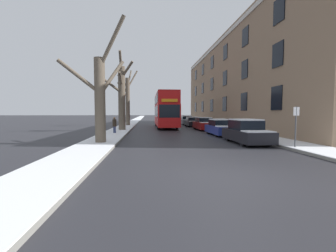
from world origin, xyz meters
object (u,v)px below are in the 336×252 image
parked_car_2 (204,124)px  pedestrian_left_sidewalk (114,125)px  double_decker_bus (165,109)px  street_sign_post (296,125)px  parked_car_4 (186,120)px  bare_tree_left_0 (100,95)px  parked_car_0 (246,132)px  bare_tree_left_1 (122,96)px  parked_car_3 (193,122)px  parked_car_1 (221,128)px  bare_tree_left_2 (127,98)px

parked_car_2 → pedestrian_left_sidewalk: bearing=-153.5°
double_decker_bus → street_sign_post: (5.36, -18.55, -1.17)m
parked_car_4 → street_sign_post: (1.37, -25.23, 0.65)m
parked_car_2 → pedestrian_left_sidewalk: (-9.24, -4.61, 0.19)m
bare_tree_left_0 → double_decker_bus: 16.41m
double_decker_bus → parked_car_2: 6.47m
parked_car_0 → parked_car_4: parked_car_0 is taller
bare_tree_left_1 → double_decker_bus: 7.65m
bare_tree_left_1 → street_sign_post: bearing=-51.2°
parked_car_3 → street_sign_post: street_sign_post is taller
parked_car_0 → parked_car_2: parked_car_0 is taller
double_decker_bus → parked_car_4: size_ratio=2.59×
bare_tree_left_0 → pedestrian_left_sidewalk: bare_tree_left_0 is taller
parked_car_1 → street_sign_post: size_ratio=1.87×
parked_car_1 → pedestrian_left_sidewalk: pedestrian_left_sidewalk is taller
bare_tree_left_0 → double_decker_bus: bearing=71.7°
bare_tree_left_0 → bare_tree_left_2: bare_tree_left_2 is taller
parked_car_2 → parked_car_3: bearing=90.0°
pedestrian_left_sidewalk → parked_car_2: bearing=-101.2°
parked_car_3 → bare_tree_left_1: bearing=-141.6°
bare_tree_left_0 → parked_car_2: size_ratio=1.65×
parked_car_1 → parked_car_2: parked_car_2 is taller
parked_car_3 → parked_car_2: bearing=-90.0°
bare_tree_left_0 → parked_car_4: bearing=67.6°
parked_car_1 → parked_car_3: bearing=90.0°
double_decker_bus → parked_car_0: double_decker_bus is taller
bare_tree_left_0 → parked_car_1: (9.15, 4.94, -2.36)m
parked_car_2 → parked_car_3: (0.00, 6.26, -0.04)m
parked_car_2 → street_sign_post: (1.37, -13.80, 0.65)m
parked_car_2 → pedestrian_left_sidewalk: size_ratio=2.89×
bare_tree_left_2 → parked_car_3: bearing=-10.0°
pedestrian_left_sidewalk → street_sign_post: size_ratio=0.69×
bare_tree_left_0 → parked_car_0: bare_tree_left_0 is taller
pedestrian_left_sidewalk → street_sign_post: 14.05m
parked_car_1 → parked_car_3: size_ratio=1.06×
parked_car_1 → pedestrian_left_sidewalk: bearing=172.2°
bare_tree_left_0 → street_sign_post: bare_tree_left_0 is taller
parked_car_1 → parked_car_4: 17.31m
street_sign_post → double_decker_bus: bearing=106.1°
parked_car_0 → parked_car_4: size_ratio=0.93×
double_decker_bus → parked_car_3: bearing=20.7°
bare_tree_left_2 → parked_car_4: 10.39m
parked_car_1 → bare_tree_left_1: bearing=151.0°
parked_car_2 → bare_tree_left_0: bearing=-130.2°
bare_tree_left_1 → double_decker_bus: bare_tree_left_1 is taller
bare_tree_left_0 → double_decker_bus: size_ratio=0.63×
bare_tree_left_2 → parked_car_3: (9.19, -1.62, -3.35)m
parked_car_1 → parked_car_3: 12.13m
parked_car_2 → bare_tree_left_1: bearing=-174.4°
double_decker_bus → parked_car_1: bearing=-69.4°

